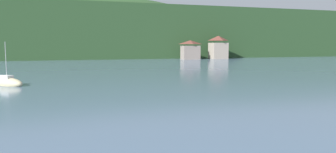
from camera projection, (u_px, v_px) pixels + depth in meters
wooded_hillside at (29, 37)px, 128.31m from camera, size 352.00×62.58×46.33m
shore_building_west at (190, 50)px, 104.72m from camera, size 6.07×3.79×6.31m
shore_building_westcentral at (218, 48)px, 108.38m from camera, size 5.68×5.05×7.91m
sailboat_far_5 at (7, 83)px, 37.43m from camera, size 4.58×4.38×5.57m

